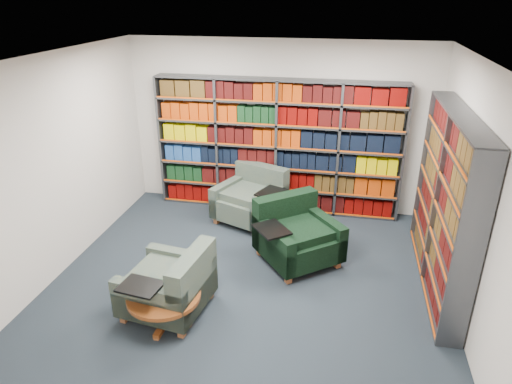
% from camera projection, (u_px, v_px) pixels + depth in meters
% --- Properties ---
extents(room_shell, '(5.02, 5.02, 2.82)m').
position_uv_depth(room_shell, '(246.00, 185.00, 5.28)').
color(room_shell, black).
rests_on(room_shell, ground).
extents(bookshelf_back, '(4.00, 0.28, 2.20)m').
position_uv_depth(bookshelf_back, '(277.00, 147.00, 7.50)').
color(bookshelf_back, '#47494F').
rests_on(bookshelf_back, ground).
extents(bookshelf_right, '(0.28, 2.50, 2.20)m').
position_uv_depth(bookshelf_right, '(445.00, 204.00, 5.52)').
color(bookshelf_right, '#47494F').
rests_on(bookshelf_right, ground).
extents(chair_teal_left, '(1.26, 1.22, 0.85)m').
position_uv_depth(chair_teal_left, '(253.00, 199.00, 7.44)').
color(chair_teal_left, '#051D34').
rests_on(chair_teal_left, ground).
extents(chair_green_right, '(1.34, 1.34, 0.87)m').
position_uv_depth(chair_green_right, '(295.00, 236.00, 6.32)').
color(chair_green_right, black).
rests_on(chair_green_right, ground).
extents(chair_teal_front, '(1.01, 1.12, 0.82)m').
position_uv_depth(chair_teal_front, '(173.00, 287.00, 5.26)').
color(chair_teal_front, '#051D34').
rests_on(chair_teal_front, ground).
extents(coffee_table, '(0.82, 0.82, 0.58)m').
position_uv_depth(coffee_table, '(164.00, 300.00, 5.07)').
color(coffee_table, brown).
rests_on(coffee_table, ground).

